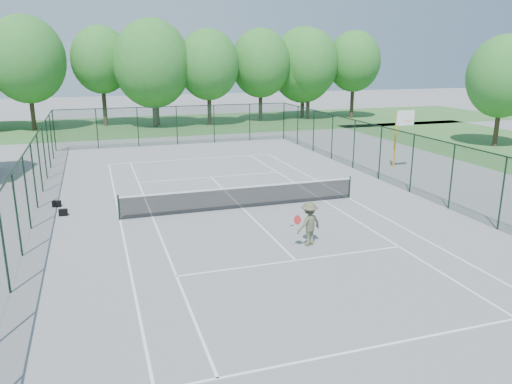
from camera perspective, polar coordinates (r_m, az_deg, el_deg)
ground at (r=23.04m, az=-1.55°, el=-1.87°), size 140.00×140.00×0.00m
grass_far at (r=51.93m, az=-11.15°, el=7.53°), size 80.00×16.00×0.01m
court_lines at (r=23.04m, az=-1.55°, el=-1.86°), size 11.05×23.85×0.01m
tennis_net at (r=22.87m, az=-1.56°, el=-0.49°), size 11.08×0.08×1.10m
fence_enclosure at (r=22.62m, az=-1.58°, el=1.91°), size 18.05×36.05×3.02m
tree_line_far at (r=51.49m, az=-11.50°, el=14.14°), size 39.40×6.40×9.70m
basketball_goal at (r=31.87m, az=16.22°, el=7.09°), size 1.20×1.43×3.65m
tree_side at (r=42.63m, az=26.40°, el=11.74°), size 5.30×5.30×8.38m
sports_bag_a at (r=23.53m, az=-21.17°, el=-2.19°), size 0.38×0.24×0.29m
sports_bag_b at (r=25.00m, az=-21.83°, el=-1.26°), size 0.41×0.31×0.29m
tennis_player at (r=18.51m, az=6.07°, el=-3.62°), size 2.07×0.94×1.65m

